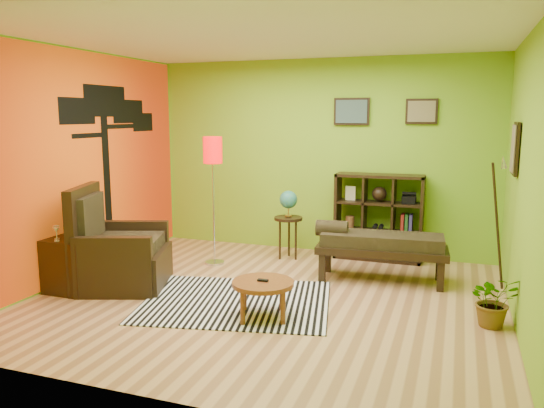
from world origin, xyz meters
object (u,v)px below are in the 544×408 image
(side_cabinet, at_px, (72,264))
(floor_lamp, at_px, (213,162))
(globe_table, at_px, (288,207))
(armchair, at_px, (117,256))
(bench, at_px, (378,244))
(coffee_table, at_px, (263,286))
(potted_plant, at_px, (494,306))
(cube_shelf, at_px, (380,217))

(side_cabinet, relative_size, floor_lamp, 0.54)
(floor_lamp, height_order, globe_table, floor_lamp)
(globe_table, bearing_deg, armchair, -129.91)
(globe_table, distance_m, bench, 1.49)
(coffee_table, xyz_separation_m, potted_plant, (2.15, 0.54, -0.13))
(cube_shelf, bearing_deg, side_cabinet, -140.82)
(armchair, xyz_separation_m, floor_lamp, (0.67, 1.23, 1.03))
(armchair, xyz_separation_m, globe_table, (1.53, 1.83, 0.37))
(globe_table, height_order, bench, globe_table)
(globe_table, bearing_deg, coffee_table, -78.65)
(side_cabinet, xyz_separation_m, floor_lamp, (1.04, 1.57, 1.08))
(cube_shelf, height_order, potted_plant, cube_shelf)
(side_cabinet, bearing_deg, potted_plant, 6.26)
(coffee_table, distance_m, potted_plant, 2.22)
(cube_shelf, bearing_deg, potted_plant, -55.86)
(coffee_table, xyz_separation_m, side_cabinet, (-2.35, 0.04, -0.01))
(side_cabinet, bearing_deg, globe_table, 48.71)
(side_cabinet, distance_m, cube_shelf, 4.03)
(coffee_table, height_order, side_cabinet, side_cabinet)
(side_cabinet, height_order, floor_lamp, floor_lamp)
(bench, bearing_deg, potted_plant, -40.18)
(cube_shelf, bearing_deg, bench, -82.68)
(globe_table, bearing_deg, side_cabinet, -131.29)
(armchair, bearing_deg, floor_lamp, 61.31)
(coffee_table, relative_size, armchair, 0.50)
(coffee_table, xyz_separation_m, globe_table, (-0.44, 2.21, 0.41))
(coffee_table, bearing_deg, floor_lamp, 129.00)
(potted_plant, bearing_deg, coffee_table, -165.99)
(side_cabinet, xyz_separation_m, cube_shelf, (3.11, 2.54, 0.29))
(globe_table, xyz_separation_m, bench, (1.34, -0.61, -0.27))
(floor_lamp, distance_m, globe_table, 1.24)
(cube_shelf, relative_size, bench, 0.75)
(armchair, xyz_separation_m, potted_plant, (4.13, 0.16, -0.16))
(side_cabinet, relative_size, cube_shelf, 0.78)
(globe_table, bearing_deg, potted_plant, -32.79)
(armchair, bearing_deg, bench, 23.10)
(armchair, height_order, bench, armchair)
(armchair, distance_m, globe_table, 2.42)
(globe_table, height_order, potted_plant, globe_table)
(floor_lamp, xyz_separation_m, cube_shelf, (2.07, 0.97, -0.79))
(armchair, height_order, floor_lamp, floor_lamp)
(side_cabinet, xyz_separation_m, potted_plant, (4.50, 0.49, -0.11))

